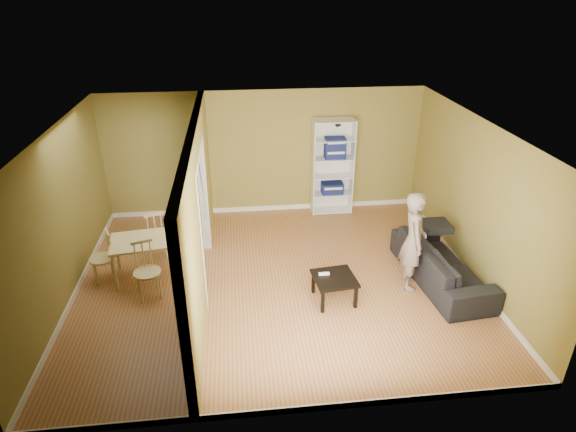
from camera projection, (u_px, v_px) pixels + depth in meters
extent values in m
plane|color=#A37C39|center=(277.00, 281.00, 8.05)|extent=(6.50, 6.50, 0.00)
plane|color=white|center=(276.00, 129.00, 6.89)|extent=(6.50, 6.50, 0.00)
plane|color=olive|center=(265.00, 153.00, 9.92)|extent=(6.50, 0.00, 6.50)
plane|color=olive|center=(300.00, 325.00, 5.03)|extent=(6.50, 0.00, 6.50)
plane|color=olive|center=(59.00, 221.00, 7.15)|extent=(0.00, 5.50, 5.50)
plane|color=olive|center=(476.00, 201.00, 7.80)|extent=(0.00, 5.50, 5.50)
cube|color=black|center=(338.00, 123.00, 9.75)|extent=(0.10, 0.10, 0.10)
imported|color=black|center=(443.00, 258.00, 7.88)|extent=(2.30, 1.16, 0.85)
imported|color=slate|center=(414.00, 233.00, 7.52)|extent=(0.79, 0.66, 1.94)
cube|color=white|center=(313.00, 168.00, 9.98)|extent=(0.02, 0.37, 2.01)
cube|color=white|center=(352.00, 166.00, 10.06)|extent=(0.02, 0.37, 2.01)
cube|color=white|center=(331.00, 164.00, 10.17)|extent=(0.85, 0.02, 2.01)
cube|color=white|center=(331.00, 210.00, 10.46)|extent=(0.81, 0.37, 0.02)
cube|color=white|center=(331.00, 193.00, 10.28)|extent=(0.81, 0.37, 0.02)
cube|color=white|center=(332.00, 176.00, 10.10)|extent=(0.81, 0.37, 0.02)
cube|color=white|center=(333.00, 158.00, 9.93)|extent=(0.81, 0.37, 0.02)
cube|color=white|center=(334.00, 140.00, 9.75)|extent=(0.81, 0.37, 0.02)
cube|color=white|center=(335.00, 121.00, 9.58)|extent=(0.81, 0.37, 0.02)
cube|color=navy|center=(332.00, 188.00, 10.23)|extent=(0.45, 0.29, 0.23)
cube|color=navy|center=(335.00, 153.00, 9.88)|extent=(0.42, 0.27, 0.21)
cube|color=navy|center=(335.00, 143.00, 9.78)|extent=(0.42, 0.27, 0.21)
cube|color=black|center=(335.00, 278.00, 7.40)|extent=(0.63, 0.63, 0.04)
cube|color=black|center=(320.00, 301.00, 7.24)|extent=(0.05, 0.05, 0.38)
cube|color=black|center=(354.00, 298.00, 7.29)|extent=(0.05, 0.05, 0.38)
cube|color=black|center=(315.00, 281.00, 7.70)|extent=(0.05, 0.05, 0.38)
cube|color=black|center=(347.00, 279.00, 7.75)|extent=(0.05, 0.05, 0.38)
cube|color=white|center=(324.00, 274.00, 7.45)|extent=(0.17, 0.04, 0.03)
cube|color=#DCCB80|center=(146.00, 240.00, 7.89)|extent=(1.12, 0.75, 0.04)
cylinder|color=#DCCB80|center=(113.00, 271.00, 7.71)|extent=(0.05, 0.05, 0.66)
cylinder|color=#DCCB80|center=(178.00, 267.00, 7.81)|extent=(0.05, 0.05, 0.66)
cylinder|color=#DCCB80|center=(121.00, 251.00, 8.29)|extent=(0.05, 0.05, 0.66)
cylinder|color=#DCCB80|center=(181.00, 247.00, 8.39)|extent=(0.05, 0.05, 0.66)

